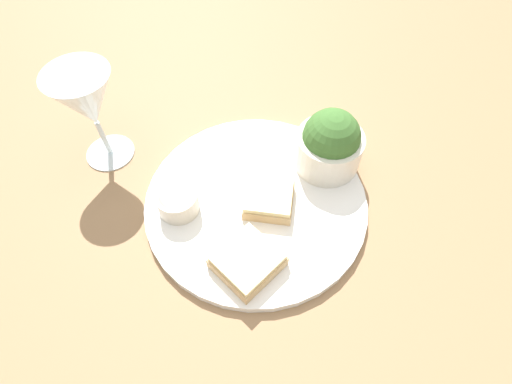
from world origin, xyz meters
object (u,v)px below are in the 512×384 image
at_px(salad_bowl, 330,144).
at_px(cheese_toast_near, 248,261).
at_px(cheese_toast_far, 269,199).
at_px(sauce_ramekin, 178,201).
at_px(wine_glass, 87,102).

bearing_deg(salad_bowl, cheese_toast_near, -143.47).
xyz_separation_m(salad_bowl, cheese_toast_near, (-0.17, -0.13, -0.03)).
height_order(salad_bowl, cheese_toast_far, salad_bowl).
height_order(salad_bowl, sauce_ramekin, salad_bowl).
distance_m(salad_bowl, cheese_toast_far, 0.12).
bearing_deg(sauce_ramekin, cheese_toast_near, -60.61).
distance_m(salad_bowl, cheese_toast_near, 0.21).
height_order(cheese_toast_far, wine_glass, wine_glass).
xyz_separation_m(sauce_ramekin, cheese_toast_near, (0.07, -0.12, -0.01)).
xyz_separation_m(sauce_ramekin, wine_glass, (-0.08, 0.15, 0.08)).
bearing_deg(wine_glass, salad_bowl, -23.88).
height_order(cheese_toast_near, cheese_toast_far, same).
bearing_deg(cheese_toast_far, salad_bowl, 21.44).
relative_size(cheese_toast_near, cheese_toast_far, 1.12).
relative_size(cheese_toast_near, wine_glass, 0.64).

